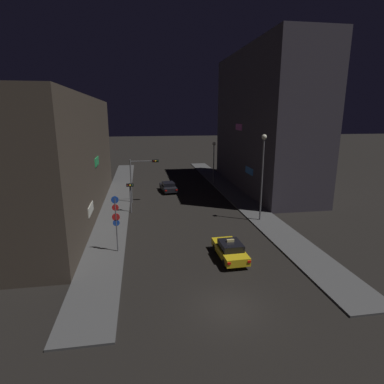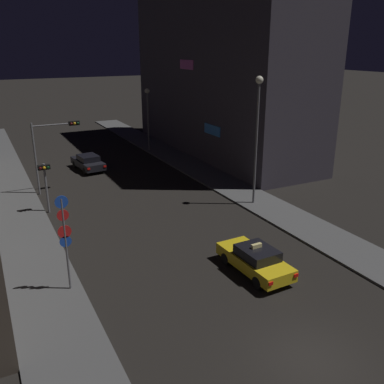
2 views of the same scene
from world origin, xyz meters
name	(u,v)px [view 1 (image 1 of 2)]	position (x,y,z in m)	size (l,w,h in m)	color
ground_plane	(229,308)	(0.00, 0.00, 0.00)	(300.00, 300.00, 0.00)	black
sidewalk_left	(118,198)	(-7.97, 25.92, 0.07)	(3.28, 55.84, 0.13)	#4C4C4C
sidewalk_right	(233,193)	(7.97, 25.92, 0.07)	(3.28, 55.84, 0.13)	#4C4C4C
building_facade_left	(48,158)	(-14.63, 20.17, 6.37)	(10.13, 31.88, 12.75)	#473D33
building_facade_right	(264,121)	(13.38, 29.48, 9.93)	(7.63, 26.11, 19.85)	#3D3842
taxi	(230,250)	(1.80, 6.20, 0.74)	(1.94, 4.50, 1.62)	yellow
far_car	(168,187)	(-1.00, 28.73, 0.73)	(2.29, 4.62, 1.42)	black
traffic_light_overhead	(141,172)	(-4.79, 23.65, 3.95)	(3.59, 0.42, 5.53)	slate
traffic_light_left_kerb	(130,191)	(-6.08, 19.43, 2.51)	(0.80, 0.42, 3.48)	slate
sign_pole_left	(116,219)	(-6.87, 8.73, 2.88)	(0.61, 0.10, 4.62)	slate
street_lamp_near_block	(263,164)	(7.41, 14.35, 6.10)	(0.52, 0.52, 8.89)	slate
street_lamp_far_block	(214,154)	(6.73, 33.03, 4.77)	(0.53, 0.53, 6.56)	slate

